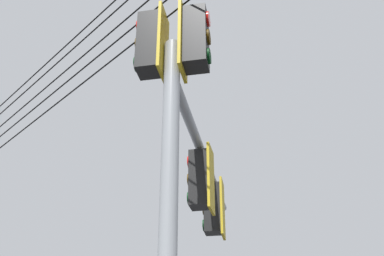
# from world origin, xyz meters

# --- Properties ---
(signal_mast_assembly) EXTENTS (4.78, 2.59, 6.36)m
(signal_mast_assembly) POSITION_xyz_m (-0.26, -0.15, 4.54)
(signal_mast_assembly) COLOR gray
(signal_mast_assembly) RESTS_ON ground
(overhead_wire_span) EXTENTS (23.46, 12.90, 1.36)m
(overhead_wire_span) POSITION_xyz_m (-0.37, -1.18, 7.00)
(overhead_wire_span) COLOR black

